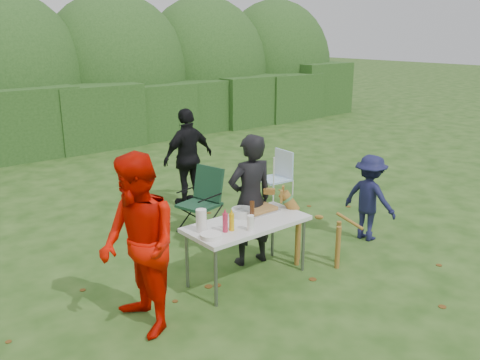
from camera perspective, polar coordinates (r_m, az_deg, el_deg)
ground at (r=6.44m, az=-0.22°, el=-10.46°), size 80.00×80.00×0.00m
hedge_row at (r=13.13m, az=-23.00°, el=6.16°), size 22.00×1.40×1.70m
shrub_backdrop at (r=14.57m, az=-25.22°, el=9.80°), size 20.00×2.60×3.20m
folding_table at (r=6.04m, az=0.81°, el=-5.18°), size 1.50×0.70×0.74m
person_cook at (r=6.42m, az=1.17°, el=-2.28°), size 0.69×0.52×1.70m
person_red_jacket at (r=5.05m, az=-11.31°, el=-7.25°), size 0.76×0.94×1.83m
person_black_puffy at (r=8.66m, az=-5.83°, el=2.52°), size 1.00×0.46×1.68m
child at (r=7.47m, az=14.34°, el=-1.94°), size 0.54×0.84×1.25m
dog at (r=6.58m, az=8.80°, el=-5.39°), size 0.97×1.05×0.97m
camping_chair at (r=7.54m, az=-4.61°, el=-2.36°), size 0.73×0.73×0.97m
lawn_chair at (r=8.84m, az=3.77°, el=0.33°), size 0.59×0.59×0.92m
food_tray at (r=6.35m, az=2.20°, el=-3.49°), size 0.45×0.30×0.02m
focaccia_bread at (r=6.34m, az=2.20°, el=-3.25°), size 0.40×0.26×0.04m
mustard_bottle at (r=5.74m, az=-0.94°, el=-4.75°), size 0.06×0.06×0.20m
ketchup_bottle at (r=5.70m, az=-1.67°, el=-4.81°), size 0.06×0.06×0.22m
beer_bottle at (r=6.02m, az=1.36°, el=-3.50°), size 0.06×0.06×0.24m
paper_towel_roll at (r=5.72m, az=-4.37°, el=-4.55°), size 0.12×0.12×0.26m
cup_stack at (r=5.74m, az=1.19°, el=-4.84°), size 0.08×0.08×0.18m
pasta_bowl at (r=6.17m, az=0.24°, el=-3.67°), size 0.26×0.26×0.10m
plate_stack at (r=5.57m, az=-3.29°, el=-6.27°), size 0.24×0.24×0.05m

